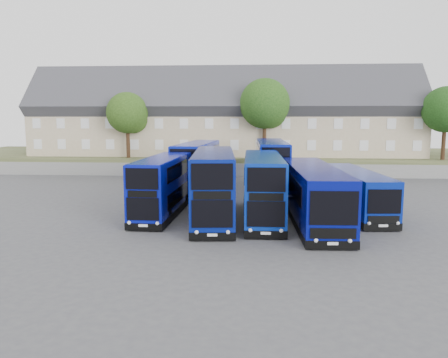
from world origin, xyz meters
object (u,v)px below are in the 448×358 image
Objects in this scene: dd_front_left at (163,187)px; tree_east at (447,111)px; dd_front_mid at (214,186)px; tree_mid at (266,106)px; tree_west at (129,115)px; coach_east_a at (313,195)px.

tree_east is at bearing 39.33° from dd_front_left.
dd_front_mid is at bearing -137.11° from tree_east.
tree_mid is (3.94, 22.74, 5.88)m from dd_front_mid.
tree_west is 36.00m from tree_east.
tree_west reaches higher than coach_east_a.
dd_front_mid is (3.67, -1.16, 0.25)m from dd_front_left.
dd_front_left is at bearing 170.40° from coach_east_a.
tree_west reaches higher than dd_front_left.
dd_front_left is 1.31× the size of tree_west.
tree_mid is (7.60, 21.58, 6.14)m from dd_front_left.
dd_front_mid is 25.76m from tree_west.
tree_west is 0.94× the size of tree_east.
dd_front_left is 3.85m from dd_front_mid.
coach_east_a is at bearing -5.90° from dd_front_left.
dd_front_mid is at bearing 176.17° from coach_east_a.
tree_mid reaches higher than tree_west.
dd_front_mid reaches higher than coach_east_a.
dd_front_left is 1.22× the size of tree_east.
dd_front_left is 35.16m from tree_east.
tree_west is 0.83× the size of tree_mid.
coach_east_a is 1.61× the size of tree_east.
tree_mid reaches higher than dd_front_left.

